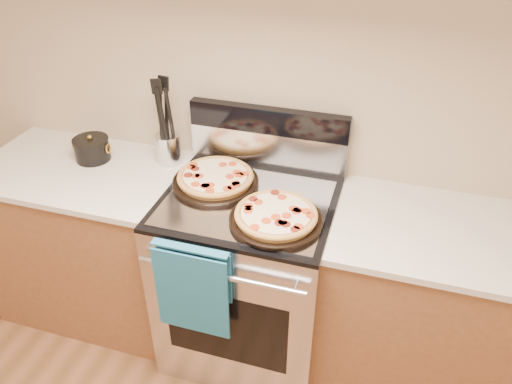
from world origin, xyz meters
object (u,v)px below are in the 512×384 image
(range_body, at_px, (249,278))
(pepperoni_pizza_front, at_px, (276,216))
(saucepan, at_px, (92,150))
(utensil_crock, at_px, (169,148))
(pepperoni_pizza_back, at_px, (215,179))

(range_body, relative_size, pepperoni_pizza_front, 2.37)
(range_body, xyz_separation_m, saucepan, (-0.86, 0.13, 0.51))
(pepperoni_pizza_front, xyz_separation_m, saucepan, (-1.02, 0.26, 0.01))
(utensil_crock, height_order, saucepan, utensil_crock)
(range_body, xyz_separation_m, pepperoni_pizza_front, (0.16, -0.13, 0.50))
(utensil_crock, xyz_separation_m, saucepan, (-0.38, -0.09, -0.02))
(pepperoni_pizza_front, height_order, saucepan, saucepan)
(utensil_crock, distance_m, saucepan, 0.39)
(range_body, height_order, pepperoni_pizza_front, pepperoni_pizza_front)
(pepperoni_pizza_back, bearing_deg, saucepan, 175.14)
(range_body, bearing_deg, saucepan, 171.54)
(range_body, relative_size, pepperoni_pizza_back, 2.31)
(pepperoni_pizza_front, distance_m, saucepan, 1.05)
(pepperoni_pizza_back, distance_m, pepperoni_pizza_front, 0.39)
(utensil_crock, bearing_deg, range_body, -24.14)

